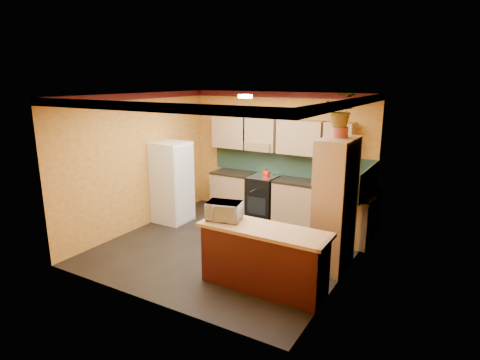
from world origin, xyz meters
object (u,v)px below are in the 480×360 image
Objects in this scene: stove at (263,196)px; fridge at (172,182)px; base_cabinets_back at (289,201)px; pantry at (335,204)px; microwave at (224,211)px; breakfast_bar at (263,260)px.

fridge is at bearing -141.24° from stove.
base_cabinets_back is 2.23m from pantry.
fridge is 0.81× the size of pantry.
stove is 1.82× the size of microwave.
microwave is (0.15, -2.78, 0.63)m from base_cabinets_back.
breakfast_bar is 0.91m from microwave.
base_cabinets_back and breakfast_bar have the same top height.
fridge is (-2.14, -1.22, 0.41)m from base_cabinets_back.
fridge is 2.78m from microwave.
stove reaches higher than breakfast_bar.
stove is 2.95m from microwave.
stove is (-0.62, -0.00, 0.02)m from base_cabinets_back.
fridge is 3.40× the size of microwave.
pantry is (1.46, -1.58, 0.61)m from base_cabinets_back.
microwave is at bearing -74.50° from stove.
stove reaches higher than base_cabinets_back.
pantry is 1.17× the size of breakfast_bar.
fridge is (-1.52, -1.22, 0.39)m from stove.
base_cabinets_back is at bearing 29.64° from fridge.
fridge is at bearing 131.94° from microwave.
microwave is at bearing -34.25° from fridge.
base_cabinets_back is 0.63m from stove.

